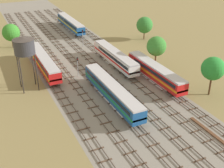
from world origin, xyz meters
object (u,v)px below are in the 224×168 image
(passenger_coach_centre_right_far, at_px, (70,23))
(signal_post_nearest, at_px, (83,36))
(diesel_railcar_centre_right_mid, at_px, (115,57))
(signal_post_near, at_px, (78,64))
(passenger_coach_far_left_midfar, at_px, (43,61))
(passenger_coach_centre_left_nearest, at_px, (112,90))
(diesel_railcar_right_near, at_px, (155,71))
(water_tower, at_px, (24,46))

(passenger_coach_centre_right_far, bearing_deg, signal_post_nearest, -96.78)
(signal_post_nearest, bearing_deg, diesel_railcar_centre_right_mid, -83.10)
(diesel_railcar_centre_right_mid, xyz_separation_m, signal_post_near, (-10.81, -1.79, 0.64))
(passenger_coach_far_left_midfar, height_order, signal_post_nearest, signal_post_nearest)
(passenger_coach_centre_left_nearest, distance_m, diesel_railcar_right_near, 13.59)
(passenger_coach_centre_right_far, xyz_separation_m, signal_post_near, (-10.81, -37.84, 0.63))
(diesel_railcar_centre_right_mid, relative_size, water_tower, 1.73)
(water_tower, bearing_deg, passenger_coach_far_left_midfar, 57.46)
(signal_post_near, bearing_deg, passenger_coach_centre_left_nearest, -81.38)
(passenger_coach_far_left_midfar, xyz_separation_m, passenger_coach_centre_right_far, (17.30, 30.85, 0.00))
(passenger_coach_far_left_midfar, distance_m, passenger_coach_centre_right_far, 35.37)
(passenger_coach_far_left_midfar, height_order, passenger_coach_centre_right_far, same)
(diesel_railcar_right_near, xyz_separation_m, water_tower, (-26.89, 8.95, 7.30))
(signal_post_nearest, xyz_separation_m, signal_post_near, (-8.65, -19.66, -0.18))
(water_tower, bearing_deg, signal_post_nearest, 45.73)
(diesel_railcar_centre_right_mid, bearing_deg, passenger_coach_far_left_midfar, 163.27)
(passenger_coach_centre_left_nearest, relative_size, signal_post_near, 4.34)
(passenger_coach_far_left_midfar, bearing_deg, passenger_coach_centre_left_nearest, -67.86)
(water_tower, bearing_deg, diesel_railcar_centre_right_mid, 7.71)
(diesel_railcar_right_near, bearing_deg, diesel_railcar_centre_right_mid, 109.81)
(diesel_railcar_centre_right_mid, distance_m, passenger_coach_far_left_midfar, 18.06)
(diesel_railcar_centre_right_mid, height_order, water_tower, water_tower)
(diesel_railcar_right_near, height_order, diesel_railcar_centre_right_mid, same)
(passenger_coach_far_left_midfar, bearing_deg, diesel_railcar_centre_right_mid, -16.73)
(diesel_railcar_right_near, height_order, passenger_coach_far_left_midfar, same)
(passenger_coach_centre_left_nearest, bearing_deg, signal_post_near, 98.62)
(diesel_railcar_right_near, height_order, signal_post_near, signal_post_near)
(diesel_railcar_right_near, distance_m, diesel_railcar_centre_right_mid, 12.76)
(diesel_railcar_centre_right_mid, xyz_separation_m, signal_post_nearest, (-2.16, 17.87, 0.82))
(passenger_coach_centre_left_nearest, distance_m, signal_post_near, 14.44)
(diesel_railcar_centre_right_mid, height_order, passenger_coach_centre_right_far, same)
(diesel_railcar_centre_right_mid, xyz_separation_m, passenger_coach_centre_right_far, (-0.00, 36.05, 0.02))
(diesel_railcar_right_near, distance_m, signal_post_near, 18.27)
(passenger_coach_centre_left_nearest, bearing_deg, water_tower, 136.94)
(passenger_coach_far_left_midfar, xyz_separation_m, water_tower, (-5.27, -8.26, 7.28))
(passenger_coach_centre_left_nearest, distance_m, passenger_coach_centre_right_far, 52.82)
(passenger_coach_far_left_midfar, bearing_deg, signal_post_nearest, 39.93)
(passenger_coach_centre_left_nearest, xyz_separation_m, passenger_coach_far_left_midfar, (-8.65, 21.26, 0.00))
(passenger_coach_centre_left_nearest, bearing_deg, signal_post_nearest, 79.18)
(diesel_railcar_right_near, relative_size, water_tower, 1.73)
(passenger_coach_centre_left_nearest, xyz_separation_m, passenger_coach_centre_right_far, (8.65, 52.11, 0.00))
(passenger_coach_centre_left_nearest, bearing_deg, diesel_railcar_centre_right_mid, 61.69)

